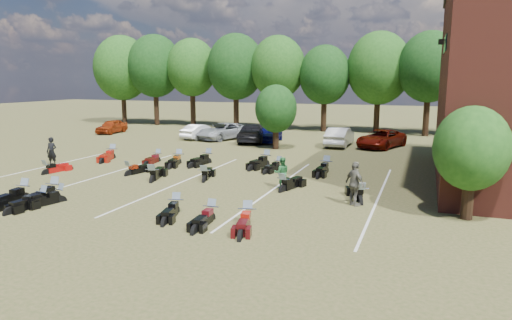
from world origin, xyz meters
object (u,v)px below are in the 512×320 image
at_px(person_green, 282,173).
at_px(motorcycle_7, 47,174).
at_px(car_0, 112,126).
at_px(car_4, 270,134).
at_px(motorcycle_0, 24,200).
at_px(motorcycle_3, 60,202).
at_px(person_black, 52,152).
at_px(motorcycle_14, 158,162).
at_px(person_grey, 355,184).

xyz_separation_m(person_green, motorcycle_7, (-13.52, -1.51, -0.78)).
xyz_separation_m(car_0, car_4, (16.90, -0.63, 0.06)).
bearing_deg(motorcycle_0, car_4, 73.00).
distance_m(person_green, motorcycle_3, 10.26).
bearing_deg(motorcycle_7, person_black, -43.11).
xyz_separation_m(motorcycle_3, motorcycle_7, (-5.18, 4.41, 0.00)).
relative_size(motorcycle_3, motorcycle_7, 0.99).
relative_size(motorcycle_0, motorcycle_3, 1.20).
height_order(motorcycle_3, motorcycle_14, motorcycle_14).
distance_m(car_4, motorcycle_14, 12.19).
bearing_deg(person_green, car_4, -90.20).
distance_m(car_4, motorcycle_3, 21.76).
distance_m(person_grey, motorcycle_7, 17.41).
xyz_separation_m(person_black, person_grey, (18.97, -2.55, 0.06)).
relative_size(person_black, person_grey, 0.94).
bearing_deg(motorcycle_7, car_0, -52.64).
height_order(person_black, motorcycle_3, person_black).
relative_size(person_black, motorcycle_3, 0.88).
distance_m(person_grey, motorcycle_14, 14.96).
bearing_deg(motorcycle_0, motorcycle_7, 119.64).
bearing_deg(motorcycle_7, car_4, -103.98).
distance_m(car_0, person_black, 17.56).
relative_size(car_4, motorcycle_0, 1.75).
bearing_deg(car_4, motorcycle_14, -116.55).
bearing_deg(motorcycle_14, person_grey, -28.62).
relative_size(person_green, person_grey, 0.81).
bearing_deg(car_0, motorcycle_14, -47.82).
bearing_deg(motorcycle_3, motorcycle_0, -153.67).
distance_m(car_0, car_4, 16.91).
bearing_deg(person_grey, motorcycle_7, 40.35).
bearing_deg(motorcycle_0, person_black, 119.97).
bearing_deg(car_4, person_black, -129.54).
distance_m(person_black, motorcycle_3, 9.43).
height_order(car_0, motorcycle_7, car_0).
height_order(car_0, motorcycle_0, car_0).
relative_size(person_black, motorcycle_0, 0.73).
bearing_deg(motorcycle_14, motorcycle_3, -86.43).
height_order(person_green, motorcycle_14, person_green).
bearing_deg(person_black, car_4, 49.31).
relative_size(motorcycle_3, motorcycle_14, 0.98).
bearing_deg(motorcycle_3, car_4, 98.68).
xyz_separation_m(person_grey, motorcycle_7, (-17.37, 0.45, -0.96)).
bearing_deg(person_green, car_0, -56.56).
distance_m(car_0, motorcycle_14, 17.92).
xyz_separation_m(motorcycle_0, motorcycle_7, (-3.47, 4.75, 0.00)).
bearing_deg(person_grey, person_black, 34.17).
distance_m(car_0, person_green, 28.11).
bearing_deg(car_0, motorcycle_0, -65.30).
xyz_separation_m(car_0, motorcycle_0, (12.83, -22.59, -0.67)).
distance_m(motorcycle_0, motorcycle_3, 1.74).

